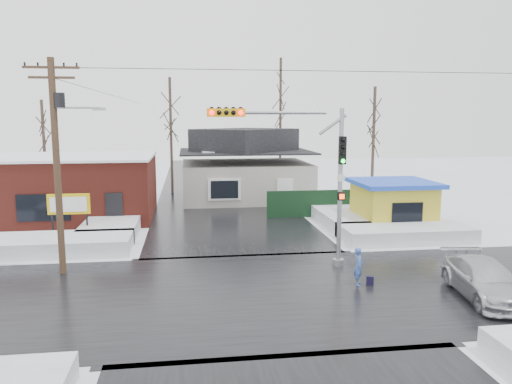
{
  "coord_description": "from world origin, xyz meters",
  "views": [
    {
      "loc": [
        -2.63,
        -18.0,
        6.61
      ],
      "look_at": [
        0.65,
        5.84,
        3.0
      ],
      "focal_mm": 35.0,
      "sensor_mm": 36.0,
      "label": 1
    }
  ],
  "objects": [
    {
      "name": "house",
      "position": [
        2.0,
        22.0,
        2.62
      ],
      "size": [
        10.4,
        8.4,
        5.76
      ],
      "color": "#ACA99B",
      "rests_on": "ground"
    },
    {
      "name": "tree_far_left",
      "position": [
        -4.0,
        26.0,
        7.95
      ],
      "size": [
        3.0,
        3.0,
        10.0
      ],
      "color": "#332821",
      "rests_on": "ground"
    },
    {
      "name": "tree_far_mid",
      "position": [
        6.0,
        28.0,
        9.54
      ],
      "size": [
        3.0,
        3.0,
        12.0
      ],
      "color": "#332821",
      "rests_on": "ground"
    },
    {
      "name": "shopping_bag",
      "position": [
        4.45,
        0.23,
        0.17
      ],
      "size": [
        0.3,
        0.2,
        0.35
      ],
      "primitive_type": "cube",
      "rotation": [
        0.0,
        0.0,
        -0.29
      ],
      "color": "black",
      "rests_on": "ground"
    },
    {
      "name": "marquee_sign",
      "position": [
        -9.0,
        9.49,
        1.92
      ],
      "size": [
        2.2,
        0.21,
        2.55
      ],
      "color": "black",
      "rests_on": "ground"
    },
    {
      "name": "ground",
      "position": [
        0.0,
        0.0,
        0.0
      ],
      "size": [
        120.0,
        120.0,
        0.0
      ],
      "primitive_type": "plane",
      "color": "white",
      "rests_on": "ground"
    },
    {
      "name": "kiosk",
      "position": [
        9.5,
        9.99,
        1.46
      ],
      "size": [
        4.6,
        4.6,
        2.88
      ],
      "color": "gold",
      "rests_on": "ground"
    },
    {
      "name": "snowbank_nside_w",
      "position": [
        -7.0,
        12.0,
        0.4
      ],
      "size": [
        3.0,
        8.0,
        0.8
      ],
      "primitive_type": "cube",
      "color": "white",
      "rests_on": "ground"
    },
    {
      "name": "road_ns",
      "position": [
        0.0,
        0.0,
        0.01
      ],
      "size": [
        10.0,
        120.0,
        0.02
      ],
      "primitive_type": "cube",
      "color": "black",
      "rests_on": "ground"
    },
    {
      "name": "snowbank_nside_e",
      "position": [
        7.0,
        12.0,
        0.4
      ],
      "size": [
        3.0,
        8.0,
        0.8
      ],
      "primitive_type": "cube",
      "color": "white",
      "rests_on": "ground"
    },
    {
      "name": "tree_far_west",
      "position": [
        -14.0,
        24.0,
        6.36
      ],
      "size": [
        3.0,
        3.0,
        8.0
      ],
      "color": "#332821",
      "rests_on": "ground"
    },
    {
      "name": "brick_building",
      "position": [
        -11.0,
        15.99,
        2.08
      ],
      "size": [
        12.2,
        8.2,
        4.12
      ],
      "color": "maroon",
      "rests_on": "ground"
    },
    {
      "name": "car",
      "position": [
        8.12,
        -1.67,
        0.68
      ],
      "size": [
        2.49,
        4.9,
        1.36
      ],
      "primitive_type": "imported",
      "rotation": [
        0.0,
        0.0,
        -0.13
      ],
      "color": "silver",
      "rests_on": "ground"
    },
    {
      "name": "snowbank_ne",
      "position": [
        9.0,
        7.0,
        0.4
      ],
      "size": [
        7.0,
        3.0,
        0.8
      ],
      "primitive_type": "cube",
      "color": "white",
      "rests_on": "ground"
    },
    {
      "name": "fence",
      "position": [
        6.5,
        14.0,
        0.9
      ],
      "size": [
        8.0,
        0.12,
        1.8
      ],
      "primitive_type": "cube",
      "color": "black",
      "rests_on": "ground"
    },
    {
      "name": "tree_far_right",
      "position": [
        12.0,
        20.0,
        7.16
      ],
      "size": [
        3.0,
        3.0,
        9.0
      ],
      "color": "#332821",
      "rests_on": "ground"
    },
    {
      "name": "road_ew",
      "position": [
        0.0,
        0.0,
        0.01
      ],
      "size": [
        120.0,
        10.0,
        0.02
      ],
      "primitive_type": "cube",
      "color": "black",
      "rests_on": "ground"
    },
    {
      "name": "utility_pole",
      "position": [
        -7.93,
        3.5,
        5.11
      ],
      "size": [
        3.15,
        0.44,
        9.0
      ],
      "color": "#382619",
      "rests_on": "ground"
    },
    {
      "name": "pedestrian",
      "position": [
        4.0,
        0.33,
        0.75
      ],
      "size": [
        0.52,
        0.64,
        1.51
      ],
      "primitive_type": "imported",
      "rotation": [
        0.0,
        0.0,
        1.25
      ],
      "color": "#3F5DB2",
      "rests_on": "ground"
    },
    {
      "name": "traffic_signal",
      "position": [
        2.43,
        2.97,
        4.54
      ],
      "size": [
        6.05,
        0.68,
        7.0
      ],
      "color": "gray",
      "rests_on": "ground"
    },
    {
      "name": "snowbank_nw",
      "position": [
        -9.0,
        7.0,
        0.4
      ],
      "size": [
        7.0,
        3.0,
        0.8
      ],
      "primitive_type": "cube",
      "color": "white",
      "rests_on": "ground"
    }
  ]
}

